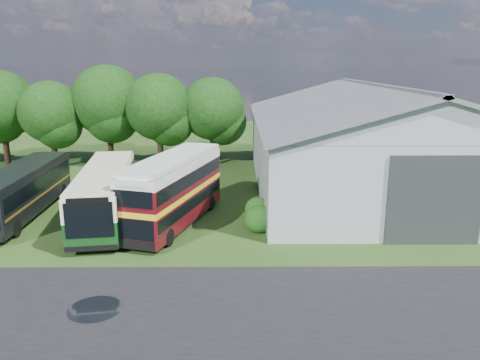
{
  "coord_description": "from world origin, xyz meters",
  "views": [
    {
      "loc": [
        4.29,
        -20.2,
        9.78
      ],
      "look_at": [
        4.49,
        8.0,
        2.65
      ],
      "focal_mm": 35.0,
      "sensor_mm": 36.0,
      "label": 1
    }
  ],
  "objects_px": {
    "storage_shed": "(374,136)",
    "bus_green_single": "(105,193)",
    "bus_dark_single": "(22,190)",
    "bus_maroon_double": "(174,191)"
  },
  "relations": [
    {
      "from": "storage_shed",
      "to": "bus_green_single",
      "type": "xyz_separation_m",
      "value": [
        -19.01,
        -7.78,
        -2.39
      ]
    },
    {
      "from": "bus_green_single",
      "to": "bus_dark_single",
      "type": "xyz_separation_m",
      "value": [
        -5.7,
        0.97,
        -0.09
      ]
    },
    {
      "from": "storage_shed",
      "to": "bus_green_single",
      "type": "height_order",
      "value": "storage_shed"
    },
    {
      "from": "storage_shed",
      "to": "bus_maroon_double",
      "type": "relative_size",
      "value": 2.41
    },
    {
      "from": "storage_shed",
      "to": "bus_maroon_double",
      "type": "distance_m",
      "value": 17.06
    },
    {
      "from": "bus_maroon_double",
      "to": "bus_dark_single",
      "type": "distance_m",
      "value": 10.34
    },
    {
      "from": "bus_maroon_double",
      "to": "bus_dark_single",
      "type": "height_order",
      "value": "bus_maroon_double"
    },
    {
      "from": "bus_maroon_double",
      "to": "storage_shed",
      "type": "bearing_deg",
      "value": 47.73
    },
    {
      "from": "storage_shed",
      "to": "bus_maroon_double",
      "type": "bearing_deg",
      "value": -149.18
    },
    {
      "from": "storage_shed",
      "to": "bus_dark_single",
      "type": "distance_m",
      "value": 25.75
    }
  ]
}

